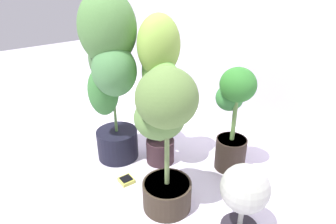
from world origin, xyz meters
name	(u,v)px	position (x,y,z in m)	size (l,w,h in m)	color
ground_plane	(154,169)	(0.00, 0.00, 0.00)	(8.00, 8.00, 0.00)	silver
potted_plant_front_left	(110,65)	(-0.27, -0.10, 0.64)	(0.46, 0.45, 1.05)	black
potted_plant_front_right	(165,128)	(0.27, -0.13, 0.46)	(0.45, 0.39, 0.76)	#33291D
potted_plant_back_right	(233,115)	(0.27, 0.39, 0.36)	(0.30, 0.26, 0.66)	black
potted_plant_center	(159,75)	(-0.05, 0.09, 0.59)	(0.38, 0.29, 0.93)	#331F24
hygrometer_box	(126,180)	(-0.01, -0.20, 0.01)	(0.09, 0.09, 0.03)	#CBCB50
floor_fan	(245,191)	(0.64, 0.02, 0.24)	(0.28, 0.28, 0.37)	black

